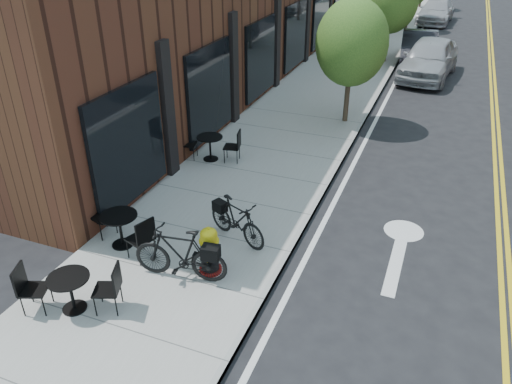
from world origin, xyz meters
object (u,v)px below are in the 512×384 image
at_px(parked_car_a, 429,58).
at_px(bistro_set_c, 210,145).
at_px(fire_hydrant, 210,251).
at_px(bicycle_right, 237,220).
at_px(parked_car_b, 418,49).
at_px(bicycle_left, 180,254).
at_px(bistro_set_a, 70,288).
at_px(bistro_set_b, 120,226).
at_px(parked_car_c, 436,11).

bearing_deg(parked_car_a, bistro_set_c, -107.96).
bearing_deg(fire_hydrant, bicycle_right, 73.22).
bearing_deg(parked_car_b, parked_car_a, -78.21).
height_order(bicycle_right, bistro_set_c, bicycle_right).
bearing_deg(bicycle_left, bistro_set_a, -50.47).
distance_m(fire_hydrant, bicycle_right, 1.13).
relative_size(bistro_set_a, bistro_set_c, 1.00).
distance_m(bicycle_left, bistro_set_b, 1.69).
height_order(bistro_set_a, parked_car_c, parked_car_c).
height_order(bicycle_left, parked_car_a, parked_car_a).
bearing_deg(parked_car_a, bicycle_right, -94.32).
bearing_deg(bicycle_right, fire_hydrant, -159.31).
distance_m(bicycle_right, parked_car_c, 26.54).
bearing_deg(bistro_set_b, parked_car_b, 95.77).
height_order(bistro_set_b, bistro_set_c, bistro_set_b).
height_order(parked_car_b, parked_car_c, parked_car_b).
relative_size(bicycle_right, parked_car_a, 0.33).
xyz_separation_m(bistro_set_c, parked_car_b, (4.17, 12.56, 0.16)).
relative_size(fire_hydrant, parked_car_c, 0.21).
bearing_deg(bistro_set_a, parked_car_b, 57.26).
height_order(bicycle_right, parked_car_c, parked_car_c).
xyz_separation_m(fire_hydrant, bistro_set_c, (-2.15, 4.39, -0.02)).
bearing_deg(parked_car_b, parked_car_c, 84.01).
bearing_deg(bistro_set_a, bicycle_right, 37.38).
relative_size(bistro_set_b, parked_car_b, 0.40).
distance_m(bistro_set_c, parked_car_c, 23.58).
height_order(bistro_set_c, parked_car_c, parked_car_c).
height_order(fire_hydrant, bicycle_right, fire_hydrant).
distance_m(bicycle_right, bistro_set_a, 3.41).
relative_size(fire_hydrant, bistro_set_a, 0.59).
bearing_deg(parked_car_c, bistro_set_a, -93.49).
bearing_deg(bistro_set_a, bicycle_left, 26.15).
height_order(bicycle_right, bistro_set_b, bicycle_right).
bearing_deg(bistro_set_b, bicycle_right, 45.66).
relative_size(bistro_set_c, parked_car_b, 0.38).
relative_size(bicycle_right, bistro_set_b, 0.89).
height_order(fire_hydrant, parked_car_b, parked_car_b).
distance_m(bistro_set_a, bistro_set_c, 6.20).
bearing_deg(parked_car_b, bicycle_left, -103.99).
relative_size(bistro_set_a, parked_car_c, 0.36).
height_order(bicycle_left, bistro_set_a, bicycle_left).
relative_size(bistro_set_b, bistro_set_c, 1.06).
bearing_deg(fire_hydrant, parked_car_a, 66.35).
distance_m(bistro_set_b, bistro_set_c, 4.30).
bearing_deg(bicycle_left, fire_hydrant, 123.94).
xyz_separation_m(bicycle_left, parked_car_b, (2.43, 17.31, 0.06)).
relative_size(bicycle_right, bistro_set_a, 0.94).
xyz_separation_m(bistro_set_a, bistro_set_b, (-0.33, 1.88, 0.02)).
bearing_deg(bicycle_left, parked_car_b, 163.90).
bearing_deg(bistro_set_a, parked_car_c, 61.28).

